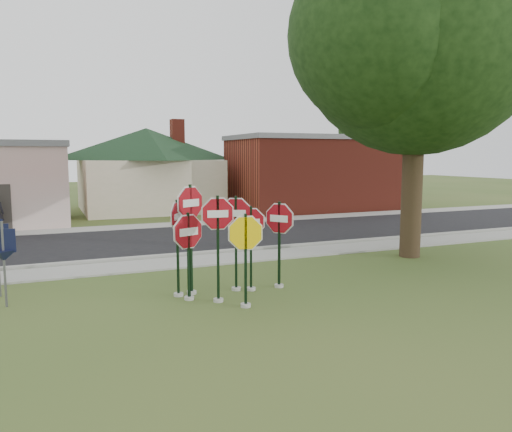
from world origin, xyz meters
name	(u,v)px	position (x,y,z in m)	size (l,w,h in m)	color
ground	(247,311)	(0.00, 0.00, 0.00)	(120.00, 120.00, 0.00)	#37531F
sidewalk_near	(184,262)	(0.00, 5.50, 0.03)	(60.00, 1.60, 0.06)	gray
road	(155,241)	(0.00, 10.00, 0.02)	(60.00, 7.00, 0.04)	black
sidewalk_far	(137,227)	(0.00, 14.30, 0.03)	(60.00, 1.60, 0.06)	gray
curb	(176,255)	(0.00, 6.50, 0.07)	(60.00, 0.20, 0.14)	gray
stop_sign_center	(218,233)	(-0.35, 0.96, 1.66)	(1.07, 0.24, 2.66)	#A4A39A
stop_sign_yellow	(246,248)	(0.10, 0.32, 1.39)	(1.09, 0.26, 2.29)	#A4A39A
stop_sign_left	(188,244)	(-0.95, 1.40, 1.37)	(1.09, 0.45, 2.26)	#A4A39A
stop_sign_right	(251,238)	(0.76, 1.60, 1.38)	(0.90, 0.43, 2.30)	#A4A39A
stop_sign_back_right	(236,229)	(0.41, 1.76, 1.60)	(0.99, 0.52, 2.57)	#A4A39A
stop_sign_back_left	(191,221)	(-0.75, 1.87, 1.85)	(1.04, 0.56, 2.90)	#A4A39A
stop_sign_far_right	(279,232)	(1.56, 1.59, 1.48)	(0.68, 0.91, 2.41)	#A4A39A
stop_sign_far_left	(177,235)	(-1.11, 1.81, 1.54)	(0.60, 0.83, 2.51)	#A4A39A
building_house	(147,153)	(2.00, 22.00, 3.65)	(11.60, 11.60, 6.20)	beige
building_brick	(312,172)	(12.00, 18.50, 2.40)	(10.20, 6.20, 4.75)	maroon
oak_tree	(418,32)	(7.50, 3.50, 7.53)	(11.73, 11.13, 11.60)	#2E2014
bg_tree_right	(371,131)	(22.00, 26.00, 5.58)	(5.60, 5.60, 8.40)	#2E2014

